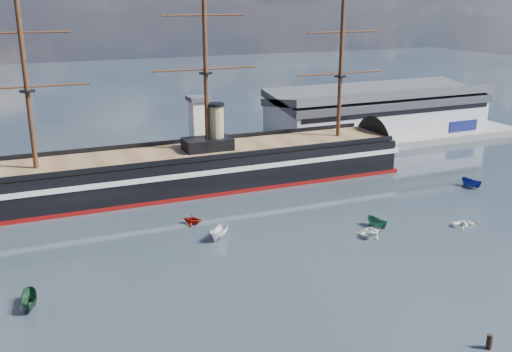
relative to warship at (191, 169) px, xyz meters
name	(u,v)px	position (x,y,z in m)	size (l,w,h in m)	color
ground	(243,216)	(3.38, -20.00, -4.04)	(600.00, 600.00, 0.00)	#1F282F
quay	(224,161)	(13.38, 16.00, -4.04)	(180.00, 18.00, 2.00)	slate
warehouse	(378,112)	(61.38, 20.00, 3.95)	(63.00, 21.00, 11.60)	#B7BABC
quay_tower	(200,127)	(6.38, 13.00, 5.72)	(5.00, 5.00, 15.00)	silver
warship	(191,169)	(0.00, 0.00, 0.00)	(113.02, 17.83, 53.94)	black
motorboat_a	(31,308)	(-34.36, -39.20, -4.04)	(6.14, 2.25, 2.46)	#1E452B
motorboat_b	(372,234)	(19.92, -37.01, -4.04)	(3.42, 1.37, 1.60)	white
motorboat_c	(377,228)	(22.47, -34.89, -4.04)	(5.41, 1.98, 2.16)	#265F42
motorboat_d	(193,224)	(-6.36, -20.18, -4.04)	(5.65, 2.45, 2.07)	#9F140A
motorboat_e	(467,226)	(37.24, -40.66, -4.04)	(3.04, 1.22, 1.42)	white
motorboat_f	(471,187)	(53.99, -24.30, -4.04)	(5.71, 2.10, 2.29)	navy
motorboat_g	(219,239)	(-4.30, -28.14, -4.04)	(6.12, 2.25, 2.45)	white
piling_near_mid	(488,349)	(12.63, -70.01, -4.04)	(0.64, 0.64, 2.52)	black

